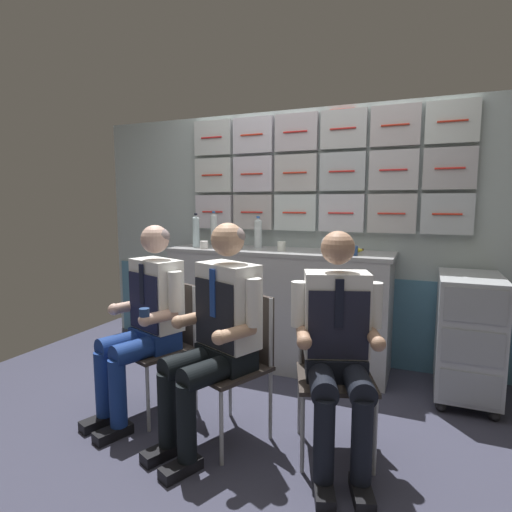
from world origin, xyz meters
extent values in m
cube|color=#373749|center=(0.00, 0.00, -0.02)|extent=(4.80, 4.80, 0.04)
cube|color=#A3B1B1|center=(0.00, 1.38, 1.07)|extent=(4.20, 0.06, 2.15)
cube|color=teal|center=(0.00, 1.34, 0.37)|extent=(4.12, 0.01, 0.75)
cube|color=silver|center=(-0.92, 1.32, 1.28)|extent=(0.37, 0.06, 0.31)
cylinder|color=red|center=(-0.92, 1.28, 1.28)|extent=(0.21, 0.01, 0.01)
cube|color=#BDB7B7|center=(-0.53, 1.32, 1.28)|extent=(0.37, 0.06, 0.31)
cylinder|color=red|center=(-0.53, 1.28, 1.28)|extent=(0.21, 0.01, 0.01)
cube|color=silver|center=(-0.13, 1.32, 1.28)|extent=(0.37, 0.06, 0.31)
cylinder|color=red|center=(-0.13, 1.28, 1.28)|extent=(0.21, 0.01, 0.01)
cube|color=silver|center=(0.27, 1.32, 1.28)|extent=(0.37, 0.06, 0.31)
cylinder|color=red|center=(0.27, 1.28, 1.28)|extent=(0.21, 0.01, 0.01)
cube|color=#B7B5B6|center=(0.67, 1.32, 1.28)|extent=(0.37, 0.06, 0.31)
cylinder|color=red|center=(0.67, 1.28, 1.28)|extent=(0.21, 0.01, 0.01)
cube|color=#B4BDC2|center=(1.06, 1.32, 1.28)|extent=(0.37, 0.06, 0.31)
cylinder|color=red|center=(1.06, 1.28, 1.28)|extent=(0.21, 0.01, 0.01)
cube|color=silver|center=(-0.92, 1.32, 1.62)|extent=(0.37, 0.06, 0.31)
cylinder|color=red|center=(-0.92, 1.28, 1.62)|extent=(0.21, 0.01, 0.01)
cube|color=silver|center=(-0.53, 1.32, 1.62)|extent=(0.37, 0.06, 0.31)
cylinder|color=red|center=(-0.53, 1.28, 1.62)|extent=(0.21, 0.01, 0.01)
cube|color=beige|center=(-0.13, 1.32, 1.62)|extent=(0.37, 0.06, 0.31)
cylinder|color=red|center=(-0.13, 1.28, 1.62)|extent=(0.21, 0.01, 0.01)
cube|color=#B2B9BF|center=(0.27, 1.32, 1.62)|extent=(0.37, 0.06, 0.31)
cylinder|color=red|center=(0.27, 1.28, 1.62)|extent=(0.21, 0.01, 0.01)
cube|color=#BAB7BB|center=(0.67, 1.32, 1.62)|extent=(0.37, 0.06, 0.31)
cylinder|color=red|center=(0.67, 1.28, 1.62)|extent=(0.21, 0.01, 0.01)
cube|color=#AEACAF|center=(1.06, 1.32, 1.62)|extent=(0.37, 0.06, 0.31)
cylinder|color=red|center=(1.06, 1.28, 1.62)|extent=(0.21, 0.01, 0.01)
cube|color=silver|center=(-0.92, 1.32, 1.95)|extent=(0.37, 0.06, 0.31)
cylinder|color=red|center=(-0.92, 1.28, 1.95)|extent=(0.21, 0.01, 0.01)
cube|color=silver|center=(-0.53, 1.32, 1.95)|extent=(0.37, 0.06, 0.31)
cylinder|color=red|center=(-0.53, 1.28, 1.95)|extent=(0.21, 0.01, 0.01)
cube|color=#BEB5BD|center=(-0.13, 1.32, 1.95)|extent=(0.37, 0.06, 0.31)
cylinder|color=red|center=(-0.13, 1.28, 1.95)|extent=(0.21, 0.01, 0.01)
cube|color=#B9BBBB|center=(0.27, 1.32, 1.95)|extent=(0.37, 0.06, 0.31)
cylinder|color=red|center=(0.27, 1.28, 1.95)|extent=(0.21, 0.01, 0.01)
cube|color=#B4ADAF|center=(0.67, 1.32, 1.95)|extent=(0.37, 0.06, 0.31)
cylinder|color=red|center=(0.67, 1.28, 1.95)|extent=(0.21, 0.01, 0.01)
cube|color=silver|center=(1.06, 1.32, 1.95)|extent=(0.37, 0.06, 0.31)
cylinder|color=red|center=(1.06, 1.28, 1.95)|extent=(0.21, 0.01, 0.01)
cube|color=red|center=(0.25, 1.33, 2.09)|extent=(0.20, 0.02, 0.05)
cube|color=#A8AAAD|center=(-0.20, 1.09, 0.47)|extent=(1.83, 0.52, 0.94)
cube|color=#999A9D|center=(-0.20, 1.09, 0.96)|extent=(1.86, 0.53, 0.03)
sphere|color=black|center=(1.07, 0.71, 0.04)|extent=(0.07, 0.07, 0.07)
sphere|color=black|center=(1.38, 0.71, 0.04)|extent=(0.07, 0.07, 0.07)
sphere|color=black|center=(1.07, 1.26, 0.04)|extent=(0.07, 0.07, 0.07)
sphere|color=black|center=(1.38, 1.26, 0.04)|extent=(0.07, 0.07, 0.07)
cube|color=#A6ABB0|center=(1.23, 0.99, 0.47)|extent=(0.40, 0.64, 0.80)
cube|color=#92979B|center=(1.23, 0.66, 0.20)|extent=(0.35, 0.01, 0.21)
cube|color=#92979B|center=(1.23, 0.66, 0.47)|extent=(0.35, 0.01, 0.21)
cube|color=#92979B|center=(1.23, 0.66, 0.74)|extent=(0.35, 0.01, 0.21)
cylinder|color=#28282D|center=(1.23, 0.69, 0.85)|extent=(0.32, 0.02, 0.02)
cylinder|color=#A8AAAF|center=(-0.89, -0.10, 0.21)|extent=(0.02, 0.02, 0.41)
cylinder|color=#A8AAAF|center=(-0.55, -0.23, 0.21)|extent=(0.02, 0.02, 0.41)
cylinder|color=#A8AAAF|center=(-0.76, 0.24, 0.21)|extent=(0.02, 0.02, 0.41)
cylinder|color=#A8AAAF|center=(-0.42, 0.11, 0.21)|extent=(0.02, 0.02, 0.41)
cube|color=#332C27|center=(-0.66, 0.00, 0.42)|extent=(0.51, 0.51, 0.02)
cube|color=#332C27|center=(-0.59, 0.18, 0.63)|extent=(0.35, 0.16, 0.40)
cylinder|color=#A8AAAF|center=(-0.76, 0.24, 0.63)|extent=(0.02, 0.02, 0.40)
cylinder|color=#A8AAAF|center=(-0.42, 0.11, 0.63)|extent=(0.02, 0.02, 0.40)
cube|color=black|center=(-0.87, -0.30, 0.03)|extent=(0.16, 0.24, 0.06)
cube|color=black|center=(-0.70, -0.36, 0.03)|extent=(0.16, 0.24, 0.06)
cylinder|color=navy|center=(-0.85, -0.27, 0.26)|extent=(0.10, 0.10, 0.40)
cylinder|color=navy|center=(-0.69, -0.33, 0.26)|extent=(0.10, 0.10, 0.40)
cylinder|color=navy|center=(-0.80, -0.11, 0.48)|extent=(0.25, 0.38, 0.13)
cylinder|color=navy|center=(-0.63, -0.18, 0.48)|extent=(0.25, 0.38, 0.13)
cube|color=navy|center=(-0.66, 0.00, 0.49)|extent=(0.37, 0.30, 0.12)
cube|color=white|center=(-0.65, 0.02, 0.78)|extent=(0.38, 0.29, 0.45)
cube|color=#1B1F3C|center=(-0.68, -0.07, 0.74)|extent=(0.30, 0.12, 0.36)
cube|color=black|center=(-0.69, -0.08, 0.86)|extent=(0.04, 0.02, 0.25)
cylinder|color=white|center=(-0.84, 0.09, 0.83)|extent=(0.08, 0.08, 0.24)
cylinder|color=#D6AB98|center=(-0.85, -0.01, 0.69)|extent=(0.14, 0.24, 0.07)
sphere|color=#D6AB98|center=(-0.89, -0.10, 0.69)|extent=(0.08, 0.08, 0.08)
cylinder|color=white|center=(-0.46, -0.05, 0.83)|extent=(0.08, 0.08, 0.24)
cylinder|color=#D6AB98|center=(-0.52, -0.13, 0.69)|extent=(0.14, 0.24, 0.07)
sphere|color=#D6AB98|center=(-0.55, -0.23, 0.69)|extent=(0.08, 0.08, 0.08)
cylinder|color=navy|center=(-0.55, -0.23, 0.73)|extent=(0.06, 0.06, 0.06)
sphere|color=#D6AB98|center=(-0.65, 0.02, 1.13)|extent=(0.18, 0.18, 0.18)
ellipsoid|color=gray|center=(-0.64, 0.04, 1.15)|extent=(0.22, 0.21, 0.12)
cylinder|color=#A8AAAF|center=(-0.33, -0.20, 0.21)|extent=(0.02, 0.02, 0.41)
cylinder|color=#A8AAAF|center=(0.00, -0.34, 0.21)|extent=(0.02, 0.02, 0.41)
cylinder|color=#A8AAAF|center=(-0.18, 0.13, 0.21)|extent=(0.02, 0.02, 0.41)
cylinder|color=#A8AAAF|center=(0.15, -0.01, 0.21)|extent=(0.02, 0.02, 0.41)
cube|color=#332C27|center=(-0.09, -0.11, 0.42)|extent=(0.53, 0.53, 0.02)
cube|color=#332C27|center=(-0.01, 0.07, 0.63)|extent=(0.35, 0.17, 0.40)
cylinder|color=#A8AAAF|center=(-0.18, 0.13, 0.63)|extent=(0.02, 0.02, 0.40)
cylinder|color=#A8AAAF|center=(0.15, -0.01, 0.63)|extent=(0.02, 0.02, 0.40)
cube|color=black|center=(-0.33, -0.42, 0.03)|extent=(0.17, 0.24, 0.06)
cube|color=black|center=(-0.16, -0.49, 0.03)|extent=(0.17, 0.24, 0.06)
cylinder|color=black|center=(-0.31, -0.38, 0.26)|extent=(0.10, 0.10, 0.40)
cylinder|color=black|center=(-0.14, -0.45, 0.26)|extent=(0.10, 0.10, 0.40)
cylinder|color=black|center=(-0.24, -0.22, 0.48)|extent=(0.27, 0.40, 0.13)
cylinder|color=black|center=(-0.07, -0.30, 0.48)|extent=(0.27, 0.40, 0.13)
cube|color=black|center=(-0.09, -0.11, 0.49)|extent=(0.39, 0.32, 0.12)
cube|color=white|center=(-0.08, -0.09, 0.79)|extent=(0.40, 0.32, 0.47)
cube|color=black|center=(-0.12, -0.18, 0.75)|extent=(0.30, 0.14, 0.38)
cube|color=navy|center=(-0.13, -0.19, 0.88)|extent=(0.04, 0.02, 0.26)
cylinder|color=white|center=(-0.27, -0.01, 0.84)|extent=(0.08, 0.08, 0.26)
cylinder|color=tan|center=(-0.30, -0.11, 0.69)|extent=(0.16, 0.24, 0.07)
sphere|color=tan|center=(-0.34, -0.21, 0.69)|extent=(0.08, 0.08, 0.08)
cylinder|color=white|center=(0.11, -0.17, 0.84)|extent=(0.08, 0.08, 0.26)
cylinder|color=tan|center=(0.05, -0.26, 0.69)|extent=(0.16, 0.24, 0.07)
sphere|color=tan|center=(0.00, -0.36, 0.69)|extent=(0.08, 0.08, 0.08)
sphere|color=tan|center=(-0.08, -0.09, 1.16)|extent=(0.19, 0.19, 0.19)
ellipsoid|color=gray|center=(-0.08, -0.08, 1.18)|extent=(0.24, 0.23, 0.13)
cylinder|color=#A8AAAF|center=(0.40, -0.24, 0.21)|extent=(0.02, 0.02, 0.41)
cylinder|color=#A8AAAF|center=(0.74, -0.12, 0.21)|extent=(0.02, 0.02, 0.41)
cylinder|color=#A8AAAF|center=(0.29, 0.10, 0.21)|extent=(0.02, 0.02, 0.41)
cylinder|color=#A8AAAF|center=(0.63, 0.22, 0.21)|extent=(0.02, 0.02, 0.41)
cube|color=#332C27|center=(0.52, -0.01, 0.42)|extent=(0.51, 0.51, 0.02)
cube|color=#332C27|center=(0.45, 0.17, 0.63)|extent=(0.36, 0.15, 0.40)
cylinder|color=#A8AAAF|center=(0.29, 0.10, 0.63)|extent=(0.02, 0.02, 0.40)
cylinder|color=#A8AAAF|center=(0.63, 0.22, 0.63)|extent=(0.02, 0.02, 0.40)
cube|color=black|center=(0.55, -0.38, 0.03)|extent=(0.16, 0.24, 0.06)
cube|color=black|center=(0.71, -0.32, 0.03)|extent=(0.16, 0.24, 0.06)
cylinder|color=black|center=(0.54, -0.34, 0.26)|extent=(0.10, 0.10, 0.40)
cylinder|color=black|center=(0.70, -0.28, 0.26)|extent=(0.10, 0.10, 0.40)
cylinder|color=black|center=(0.48, -0.19, 0.48)|extent=(0.24, 0.38, 0.13)
cylinder|color=black|center=(0.65, -0.13, 0.48)|extent=(0.24, 0.38, 0.13)
cube|color=black|center=(0.52, -0.01, 0.49)|extent=(0.36, 0.29, 0.12)
cube|color=white|center=(0.51, 0.01, 0.78)|extent=(0.38, 0.29, 0.45)
cube|color=black|center=(0.54, -0.08, 0.74)|extent=(0.30, 0.11, 0.36)
cube|color=black|center=(0.54, -0.09, 0.86)|extent=(0.04, 0.02, 0.25)
cylinder|color=white|center=(0.32, -0.05, 0.83)|extent=(0.08, 0.08, 0.24)
cylinder|color=tan|center=(0.37, -0.14, 0.69)|extent=(0.14, 0.23, 0.07)
sphere|color=tan|center=(0.41, -0.24, 0.69)|extent=(0.08, 0.08, 0.08)
cylinder|color=white|center=(0.70, 0.07, 0.83)|extent=(0.08, 0.08, 0.24)
cylinder|color=tan|center=(0.71, -0.03, 0.69)|extent=(0.14, 0.23, 0.07)
sphere|color=tan|center=(0.74, -0.12, 0.69)|extent=(0.08, 0.08, 0.08)
sphere|color=tan|center=(0.51, 0.01, 1.13)|extent=(0.18, 0.18, 0.18)
ellipsoid|color=gray|center=(0.50, 0.02, 1.15)|extent=(0.22, 0.21, 0.12)
cylinder|color=silver|center=(-0.42, 1.19, 1.09)|extent=(0.07, 0.07, 0.23)
cone|color=silver|center=(-0.42, 1.19, 1.22)|extent=(0.07, 0.07, 0.02)
cylinder|color=blue|center=(-0.42, 1.19, 1.24)|extent=(0.03, 0.03, 0.02)
cylinder|color=silver|center=(-0.95, 1.02, 1.10)|extent=(0.06, 0.06, 0.25)
cone|color=silver|center=(-0.95, 1.02, 1.24)|extent=(0.06, 0.06, 0.02)
cylinder|color=black|center=(-0.95, 1.02, 1.26)|extent=(0.03, 0.03, 0.02)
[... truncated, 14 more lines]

